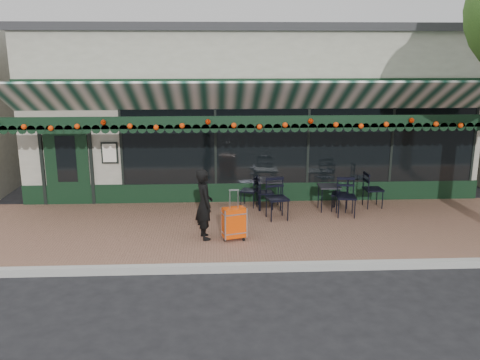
{
  "coord_description": "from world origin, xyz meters",
  "views": [
    {
      "loc": [
        -0.98,
        -8.89,
        4.03
      ],
      "look_at": [
        -0.48,
        1.6,
        1.34
      ],
      "focal_mm": 38.0,
      "sensor_mm": 36.0,
      "label": 1
    }
  ],
  "objects_px": {
    "chair_a_front": "(346,197)",
    "cafe_table_b": "(270,182)",
    "suitcase": "(234,223)",
    "chair_a_right": "(373,190)",
    "chair_b_front": "(277,199)",
    "cafe_table_a": "(329,188)",
    "chair_b_right": "(265,193)",
    "chair_a_left": "(340,194)",
    "woman": "(204,204)",
    "chair_b_left": "(249,191)"
  },
  "relations": [
    {
      "from": "cafe_table_a",
      "to": "chair_b_left",
      "type": "relative_size",
      "value": 0.78
    },
    {
      "from": "cafe_table_b",
      "to": "chair_a_right",
      "type": "distance_m",
      "value": 2.64
    },
    {
      "from": "suitcase",
      "to": "chair_a_front",
      "type": "distance_m",
      "value": 3.1
    },
    {
      "from": "suitcase",
      "to": "chair_a_right",
      "type": "relative_size",
      "value": 1.19
    },
    {
      "from": "chair_b_right",
      "to": "chair_a_front",
      "type": "bearing_deg",
      "value": -114.65
    },
    {
      "from": "chair_a_front",
      "to": "chair_b_left",
      "type": "bearing_deg",
      "value": 165.41
    },
    {
      "from": "cafe_table_a",
      "to": "chair_b_right",
      "type": "relative_size",
      "value": 0.77
    },
    {
      "from": "chair_a_front",
      "to": "cafe_table_a",
      "type": "bearing_deg",
      "value": 130.02
    },
    {
      "from": "chair_a_left",
      "to": "chair_b_front",
      "type": "relative_size",
      "value": 0.83
    },
    {
      "from": "suitcase",
      "to": "chair_b_front",
      "type": "bearing_deg",
      "value": 33.79
    },
    {
      "from": "chair_b_left",
      "to": "chair_b_front",
      "type": "xyz_separation_m",
      "value": [
        0.59,
        -1.05,
        0.09
      ]
    },
    {
      "from": "cafe_table_a",
      "to": "chair_a_left",
      "type": "distance_m",
      "value": 0.32
    },
    {
      "from": "chair_a_left",
      "to": "chair_b_right",
      "type": "bearing_deg",
      "value": -78.6
    },
    {
      "from": "chair_a_front",
      "to": "chair_b_right",
      "type": "xyz_separation_m",
      "value": [
        -1.89,
        0.68,
        -0.05
      ]
    },
    {
      "from": "chair_a_front",
      "to": "chair_b_right",
      "type": "distance_m",
      "value": 2.01
    },
    {
      "from": "suitcase",
      "to": "chair_b_right",
      "type": "xyz_separation_m",
      "value": [
        0.85,
        2.13,
        0.05
      ]
    },
    {
      "from": "chair_a_front",
      "to": "cafe_table_b",
      "type": "bearing_deg",
      "value": 164.45
    },
    {
      "from": "woman",
      "to": "cafe_table_b",
      "type": "xyz_separation_m",
      "value": [
        1.6,
        2.07,
        -0.07
      ]
    },
    {
      "from": "suitcase",
      "to": "cafe_table_b",
      "type": "relative_size",
      "value": 1.44
    },
    {
      "from": "woman",
      "to": "chair_a_front",
      "type": "height_order",
      "value": "woman"
    },
    {
      "from": "cafe_table_b",
      "to": "chair_a_right",
      "type": "bearing_deg",
      "value": -1.04
    },
    {
      "from": "woman",
      "to": "suitcase",
      "type": "xyz_separation_m",
      "value": [
        0.62,
        -0.12,
        -0.39
      ]
    },
    {
      "from": "cafe_table_a",
      "to": "chair_b_left",
      "type": "distance_m",
      "value": 2.01
    },
    {
      "from": "cafe_table_b",
      "to": "chair_a_right",
      "type": "relative_size",
      "value": 0.82
    },
    {
      "from": "chair_a_left",
      "to": "chair_b_left",
      "type": "bearing_deg",
      "value": -82.83
    },
    {
      "from": "chair_a_left",
      "to": "chair_a_right",
      "type": "distance_m",
      "value": 0.94
    },
    {
      "from": "cafe_table_b",
      "to": "chair_a_left",
      "type": "bearing_deg",
      "value": -9.78
    },
    {
      "from": "cafe_table_b",
      "to": "chair_b_right",
      "type": "distance_m",
      "value": 0.29
    },
    {
      "from": "cafe_table_b",
      "to": "suitcase",
      "type": "bearing_deg",
      "value": -114.04
    },
    {
      "from": "suitcase",
      "to": "chair_a_left",
      "type": "relative_size",
      "value": 1.31
    },
    {
      "from": "chair_a_left",
      "to": "chair_a_right",
      "type": "xyz_separation_m",
      "value": [
        0.91,
        0.25,
        0.04
      ]
    },
    {
      "from": "chair_a_left",
      "to": "chair_b_left",
      "type": "xyz_separation_m",
      "value": [
        -2.23,
        0.46,
        -0.01
      ]
    },
    {
      "from": "suitcase",
      "to": "cafe_table_a",
      "type": "xyz_separation_m",
      "value": [
        2.43,
        1.93,
        0.21
      ]
    },
    {
      "from": "cafe_table_a",
      "to": "chair_b_left",
      "type": "bearing_deg",
      "value": 167.95
    },
    {
      "from": "suitcase",
      "to": "cafe_table_b",
      "type": "height_order",
      "value": "suitcase"
    },
    {
      "from": "chair_a_front",
      "to": "chair_b_front",
      "type": "distance_m",
      "value": 1.69
    },
    {
      "from": "cafe_table_a",
      "to": "chair_a_front",
      "type": "xyz_separation_m",
      "value": [
        0.31,
        -0.48,
        -0.1
      ]
    },
    {
      "from": "suitcase",
      "to": "cafe_table_b",
      "type": "distance_m",
      "value": 2.41
    },
    {
      "from": "cafe_table_a",
      "to": "chair_b_right",
      "type": "xyz_separation_m",
      "value": [
        -1.58,
        0.2,
        -0.16
      ]
    },
    {
      "from": "chair_a_right",
      "to": "cafe_table_b",
      "type": "bearing_deg",
      "value": 84.98
    },
    {
      "from": "suitcase",
      "to": "chair_b_left",
      "type": "distance_m",
      "value": 2.4
    },
    {
      "from": "chair_a_left",
      "to": "chair_b_left",
      "type": "height_order",
      "value": "chair_a_left"
    },
    {
      "from": "suitcase",
      "to": "chair_b_front",
      "type": "distance_m",
      "value": 1.68
    },
    {
      "from": "cafe_table_a",
      "to": "chair_b_left",
      "type": "height_order",
      "value": "chair_b_left"
    },
    {
      "from": "chair_b_right",
      "to": "cafe_table_a",
      "type": "bearing_deg",
      "value": -102.08
    },
    {
      "from": "cafe_table_a",
      "to": "chair_b_front",
      "type": "xyz_separation_m",
      "value": [
        -1.37,
        -0.63,
        -0.08
      ]
    },
    {
      "from": "chair_a_right",
      "to": "chair_b_right",
      "type": "xyz_separation_m",
      "value": [
        -2.76,
        -0.01,
        -0.04
      ]
    },
    {
      "from": "suitcase",
      "to": "woman",
      "type": "bearing_deg",
      "value": 152.37
    },
    {
      "from": "woman",
      "to": "suitcase",
      "type": "relative_size",
      "value": 1.38
    },
    {
      "from": "woman",
      "to": "chair_a_front",
      "type": "xyz_separation_m",
      "value": [
        3.36,
        1.34,
        -0.28
      ]
    }
  ]
}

